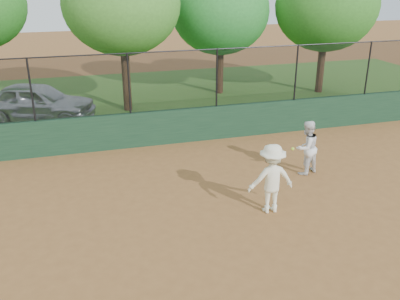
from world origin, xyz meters
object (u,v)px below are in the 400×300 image
object	(u,v)px
parked_car	(37,102)
player_second	(306,148)
player_main	(271,179)
tree_3	(221,12)
tree_2	(122,4)
tree_4	(327,6)

from	to	relation	value
parked_car	player_second	size ratio (longest dim) A/B	2.77
parked_car	player_main	distance (m)	11.01
parked_car	tree_3	bearing A→B (deg)	-54.26
tree_2	tree_4	xyz separation A→B (m)	(9.55, 0.48, -0.26)
parked_car	tree_3	world-z (taller)	tree_3
parked_car	player_second	distance (m)	10.84
player_second	tree_4	distance (m)	10.59
parked_car	tree_2	xyz separation A→B (m)	(3.64, 0.48, 3.61)
player_main	tree_3	world-z (taller)	tree_3
parked_car	tree_2	distance (m)	5.14
tree_2	parked_car	bearing A→B (deg)	-172.41
tree_2	tree_4	distance (m)	9.56
tree_3	tree_2	bearing A→B (deg)	-160.53
tree_2	tree_4	world-z (taller)	tree_2
tree_3	tree_4	xyz separation A→B (m)	(4.82, -1.20, 0.25)
player_second	tree_2	bearing A→B (deg)	-82.06
parked_car	player_main	world-z (taller)	player_main
tree_4	tree_2	bearing A→B (deg)	-177.13
player_main	tree_2	bearing A→B (deg)	102.74
player_main	tree_2	distance (m)	10.64
parked_car	tree_3	distance (m)	9.18
parked_car	player_main	size ratio (longest dim) A/B	2.46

